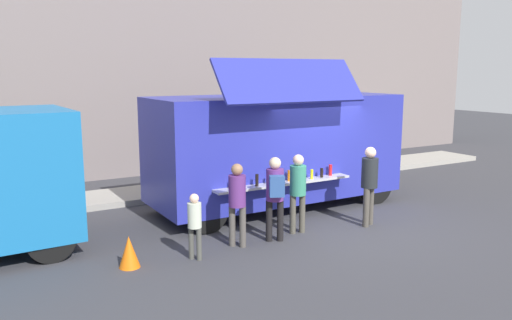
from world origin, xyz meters
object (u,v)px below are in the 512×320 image
Objects in this scene: food_truck_main at (277,147)px; trash_bin at (335,160)px; traffic_cone_orange at (129,252)px; customer_front_ordering at (298,187)px; customer_mid_with_backpack at (275,191)px; child_near_queue at (195,221)px; customer_extra_browsing at (369,179)px; customer_rear_waiting at (237,197)px.

trash_bin is (3.69, 2.32, -1.00)m from food_truck_main.
customer_front_ordering is at bearing 1.91° from traffic_cone_orange.
food_truck_main reaches higher than customer_mid_with_backpack.
child_near_queue reaches higher than traffic_cone_orange.
food_truck_main is 2.64m from customer_mid_with_backpack.
food_truck_main is at bearing -12.32° from customer_front_ordering.
customer_front_ordering is (-4.41, -4.27, 0.48)m from trash_bin.
customer_mid_with_backpack is at bearing -123.55° from food_truck_main.
customer_extra_browsing is 4.06m from child_near_queue.
trash_bin is at bearing 31.68° from food_truck_main.
child_near_queue is at bearing 117.57° from customer_mid_with_backpack.
trash_bin is 6.16m from customer_front_ordering.
traffic_cone_orange is 2.96m from customer_mid_with_backpack.
customer_mid_with_backpack is (2.86, -0.12, 0.75)m from traffic_cone_orange.
child_near_queue is (1.12, -0.22, 0.44)m from traffic_cone_orange.
customer_front_ordering is at bearing -39.23° from customer_rear_waiting.
traffic_cone_orange is at bearing 111.70° from customer_mid_with_backpack.
customer_front_ordering reaches higher than child_near_queue.
trash_bin is 5.43m from customer_extra_browsing.
trash_bin is 7.34m from customer_rear_waiting.
customer_front_ordering is 0.98× the size of customer_mid_with_backpack.
food_truck_main is 3.80× the size of customer_rear_waiting.
customer_front_ordering is at bearing -28.23° from child_near_queue.
food_truck_main is 3.65× the size of customer_mid_with_backpack.
customer_extra_browsing is at bearing -94.20° from customer_front_ordering.
food_truck_main reaches higher than customer_front_ordering.
food_truck_main is at bearing -2.51° from customer_extra_browsing.
customer_mid_with_backpack is at bearing -52.70° from customer_rear_waiting.
customer_mid_with_backpack reaches higher than trash_bin.
customer_mid_with_backpack is at bearing -32.69° from child_near_queue.
customer_front_ordering reaches higher than traffic_cone_orange.
customer_extra_browsing reaches higher than trash_bin.
trash_bin is at bearing -6.89° from customer_rear_waiting.
customer_rear_waiting is at bearing 0.18° from traffic_cone_orange.
customer_extra_browsing reaches higher than customer_front_ordering.
traffic_cone_orange is at bearing -151.16° from trash_bin.
food_truck_main reaches higher than customer_rear_waiting.
customer_rear_waiting is at bearing 102.43° from customer_front_ordering.
child_near_queue is at bearing 149.75° from customer_rear_waiting.
customer_extra_browsing is at bearing -121.22° from trash_bin.
child_near_queue is at bearing -11.31° from traffic_cone_orange.
traffic_cone_orange is 0.32× the size of customer_extra_browsing.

